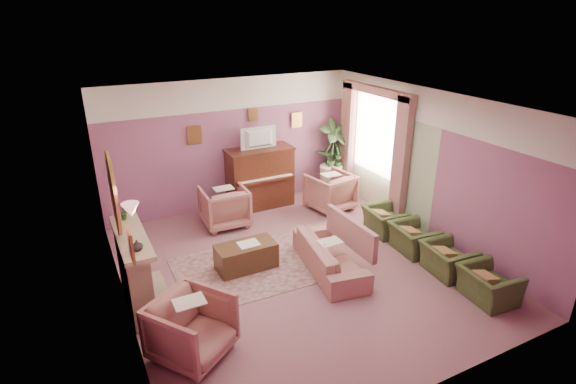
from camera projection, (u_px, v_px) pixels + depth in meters
name	position (u px, v px, depth m)	size (l,w,h in m)	color
floor	(297.00, 268.00, 7.65)	(5.50, 6.00, 0.01)	#925D66
ceiling	(299.00, 104.00, 6.59)	(5.50, 6.00, 0.01)	white
wall_back	(232.00, 145.00, 9.59)	(5.50, 0.02, 2.80)	#845480
wall_front	(435.00, 290.00, 4.65)	(5.50, 0.02, 2.80)	#845480
wall_left	(116.00, 228.00, 5.96)	(0.02, 6.00, 2.80)	#845480
wall_right	(429.00, 166.00, 8.28)	(0.02, 6.00, 2.80)	#845480
picture_rail_band	(229.00, 94.00, 9.17)	(5.50, 0.01, 0.65)	white
stripe_panel	(383.00, 163.00, 9.46)	(0.01, 3.00, 2.15)	#B3C49B
fireplace_surround	(134.00, 272.00, 6.52)	(0.30, 1.40, 1.10)	tan
fireplace_inset	(142.00, 279.00, 6.62)	(0.18, 0.72, 0.68)	black
fire_ember	(147.00, 289.00, 6.70)	(0.06, 0.54, 0.10)	#F64500
mantel_shelf	(131.00, 237.00, 6.31)	(0.40, 1.55, 0.07)	tan
hearth	(152.00, 299.00, 6.81)	(0.55, 1.50, 0.02)	tan
mirror_frame	(113.00, 194.00, 6.00)	(0.04, 0.72, 1.20)	#AD8040
mirror_glass	(115.00, 194.00, 6.01)	(0.01, 0.60, 1.06)	white
sconce_shade	(131.00, 210.00, 5.10)	(0.20, 0.20, 0.16)	#FFA69A
piano	(260.00, 178.00, 9.82)	(1.40, 0.60, 1.30)	#492014
piano_keyshelf	(267.00, 180.00, 9.51)	(1.30, 0.12, 0.06)	#492014
piano_keys	(267.00, 179.00, 9.49)	(1.20, 0.08, 0.02)	#FFF3CF
piano_top	(259.00, 149.00, 9.57)	(1.45, 0.65, 0.04)	#492014
television	(260.00, 137.00, 9.42)	(0.80, 0.12, 0.48)	black
print_back_left	(195.00, 135.00, 9.10)	(0.30, 0.03, 0.38)	#AD8040
print_back_right	(297.00, 120.00, 10.07)	(0.26, 0.03, 0.34)	#AD8040
print_back_mid	(253.00, 115.00, 9.54)	(0.22, 0.03, 0.26)	#AD8040
print_left_wall	(131.00, 245.00, 4.87)	(0.03, 0.28, 0.36)	#AD8040
window_blind	(376.00, 132.00, 9.42)	(0.03, 1.40, 1.80)	#BEB5A2
curtain_left	(401.00, 163.00, 8.78)	(0.16, 0.34, 2.60)	#A16766
curtain_right	(348.00, 140.00, 10.29)	(0.16, 0.34, 2.60)	#A16766
pelmet	(376.00, 91.00, 9.06)	(0.16, 2.20, 0.16)	#A16766
mantel_plant	(124.00, 211.00, 6.71)	(0.16, 0.16, 0.28)	#2E5228
mantel_vase	(137.00, 245.00, 5.87)	(0.16, 0.16, 0.16)	white
area_rug	(251.00, 268.00, 7.64)	(2.50, 1.80, 0.01)	#956966
coffee_table	(246.00, 256.00, 7.57)	(1.00, 0.50, 0.45)	#4B321B
table_paper	(248.00, 244.00, 7.50)	(0.35, 0.28, 0.01)	white
sofa	(330.00, 250.00, 7.48)	(0.61, 1.83, 0.74)	#B37569
sofa_throw	(351.00, 232.00, 7.56)	(0.09, 1.38, 0.51)	#A16766
floral_armchair_left	(224.00, 204.00, 9.01)	(0.87, 0.87, 0.90)	#B37569
floral_armchair_right	(330.00, 190.00, 9.74)	(0.87, 0.87, 0.90)	#B37569
floral_armchair_front	(192.00, 325.00, 5.58)	(0.87, 0.87, 0.90)	#B37569
olive_chair_a	(489.00, 280.00, 6.70)	(0.55, 0.79, 0.68)	#425228
olive_chair_b	(448.00, 255.00, 7.38)	(0.55, 0.79, 0.68)	#425228
olive_chair_c	(414.00, 234.00, 8.05)	(0.55, 0.79, 0.68)	#425228
olive_chair_d	(385.00, 217.00, 8.73)	(0.55, 0.79, 0.68)	#425228
side_table	(331.00, 180.00, 10.57)	(0.52, 0.52, 0.70)	#ECE8CC
side_plant_big	(331.00, 159.00, 10.37)	(0.30, 0.30, 0.34)	#2E5228
side_plant_small	(338.00, 161.00, 10.35)	(0.16, 0.16, 0.28)	#2E5228
palm_pot	(332.00, 185.00, 10.78)	(0.34, 0.34, 0.34)	brown
palm_plant	(334.00, 149.00, 10.44)	(0.76, 0.76, 1.44)	#2E5228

